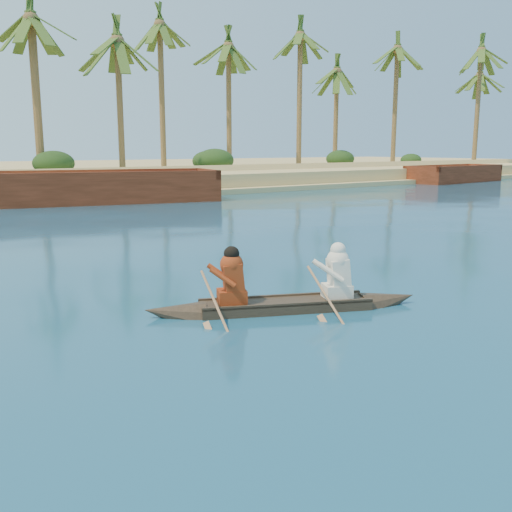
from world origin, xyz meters
TOP-DOWN VIEW (x-y plane):
  - ground at (0.00, 0.00)m, footprint 160.00×160.00m
  - sandy_embankment at (0.00, 46.89)m, footprint 150.00×51.00m
  - palm_grove at (0.00, 35.00)m, footprint 110.00×14.00m
  - shrub_cluster at (0.00, 31.50)m, footprint 100.00×6.00m
  - canoe at (-8.00, -1.65)m, footprint 5.23×2.89m
  - barge_mid at (-2.23, 22.00)m, footprint 13.42×7.30m
  - barge_right at (31.29, 22.00)m, footprint 11.10×4.41m

SIDE VIEW (x-z plane):
  - ground at x=0.00m, z-range 0.00..0.00m
  - canoe at x=-8.00m, z-range -0.46..1.03m
  - sandy_embankment at x=0.00m, z-range -0.22..1.28m
  - barge_right at x=31.29m, z-range -0.27..1.54m
  - barge_mid at x=-2.23m, z-range -0.32..1.81m
  - shrub_cluster at x=0.00m, z-range 0.00..2.40m
  - palm_grove at x=0.00m, z-range 0.00..16.00m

